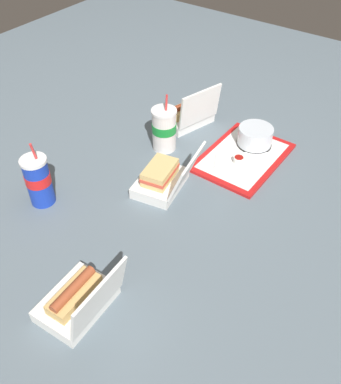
% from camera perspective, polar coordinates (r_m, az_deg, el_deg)
% --- Properties ---
extents(ground_plane, '(3.20, 3.20, 0.00)m').
position_cam_1_polar(ground_plane, '(1.44, -0.28, -0.68)').
color(ground_plane, slate).
extents(food_tray, '(0.37, 0.26, 0.01)m').
position_cam_1_polar(food_tray, '(1.62, 9.62, 4.62)').
color(food_tray, red).
rests_on(food_tray, ground_plane).
extents(cake_container, '(0.13, 0.13, 0.07)m').
position_cam_1_polar(cake_container, '(1.67, 11.21, 7.23)').
color(cake_container, black).
rests_on(cake_container, food_tray).
extents(ketchup_cup, '(0.04, 0.04, 0.02)m').
position_cam_1_polar(ketchup_cup, '(1.58, 9.08, 4.28)').
color(ketchup_cup, white).
rests_on(ketchup_cup, food_tray).
extents(napkin_stack, '(0.12, 0.12, 0.00)m').
position_cam_1_polar(napkin_stack, '(1.62, 11.51, 4.53)').
color(napkin_stack, white).
rests_on(napkin_stack, food_tray).
extents(plastic_fork, '(0.10, 0.06, 0.00)m').
position_cam_1_polar(plastic_fork, '(1.59, 6.21, 4.45)').
color(plastic_fork, white).
rests_on(plastic_fork, food_tray).
extents(clamshell_hotdog_left, '(0.23, 0.22, 0.18)m').
position_cam_1_polar(clamshell_hotdog_left, '(1.78, 2.26, 10.33)').
color(clamshell_hotdog_left, white).
rests_on(clamshell_hotdog_left, ground_plane).
extents(clamshell_sandwich_corner, '(0.22, 0.23, 0.17)m').
position_cam_1_polar(clamshell_sandwich_corner, '(1.45, -1.02, 1.84)').
color(clamshell_sandwich_corner, white).
rests_on(clamshell_sandwich_corner, ground_plane).
extents(clamshell_hotdog_center, '(0.20, 0.19, 0.18)m').
position_cam_1_polar(clamshell_hotdog_center, '(1.16, -12.15, -13.85)').
color(clamshell_hotdog_center, white).
rests_on(clamshell_hotdog_center, ground_plane).
extents(soda_cup_front, '(0.08, 0.08, 0.24)m').
position_cam_1_polar(soda_cup_front, '(1.43, -17.22, 1.51)').
color(soda_cup_front, '#1938B7').
rests_on(soda_cup_front, ground_plane).
extents(soda_cup_back, '(0.09, 0.09, 0.23)m').
position_cam_1_polar(soda_cup_back, '(1.61, -0.86, 8.41)').
color(soda_cup_back, white).
rests_on(soda_cup_back, ground_plane).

